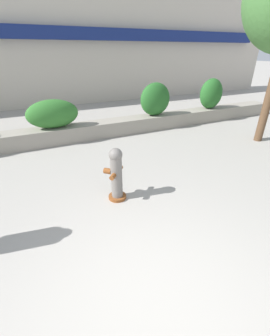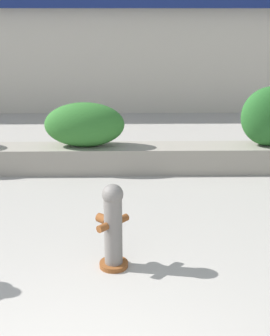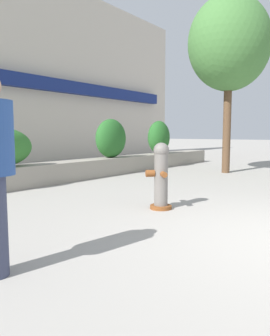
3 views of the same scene
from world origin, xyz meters
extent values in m
cube|color=gray|center=(0.00, 6.00, 0.25)|extent=(18.00, 0.70, 0.50)
ellipsoid|color=#235B23|center=(3.36, 6.00, 1.08)|extent=(1.14, 0.67, 1.15)
ellipsoid|color=#235B23|center=(5.95, 6.00, 1.09)|extent=(0.98, 0.70, 1.17)
cylinder|color=brown|center=(0.43, 2.31, 0.03)|extent=(0.50, 0.50, 0.06)
cylinder|color=slate|center=(0.43, 2.31, 0.48)|extent=(0.31, 0.31, 0.85)
sphere|color=slate|center=(0.43, 2.31, 0.95)|extent=(0.25, 0.25, 0.25)
cylinder|color=brown|center=(0.30, 2.44, 0.59)|extent=(0.18, 0.18, 0.11)
cylinder|color=brown|center=(0.55, 2.44, 0.59)|extent=(0.15, 0.15, 0.09)
cylinder|color=brown|center=(0.31, 2.19, 0.59)|extent=(0.15, 0.15, 0.09)
cylinder|color=brown|center=(5.82, 3.41, 1.39)|extent=(0.24, 0.24, 2.78)
ellipsoid|color=#427538|center=(5.82, 3.41, 3.92)|extent=(2.68, 2.42, 2.82)
camera|label=1|loc=(-0.83, -1.21, 2.65)|focal=24.00mm
camera|label=2|loc=(0.61, -2.77, 2.98)|focal=50.00mm
camera|label=3|loc=(-3.98, -0.55, 1.23)|focal=35.00mm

